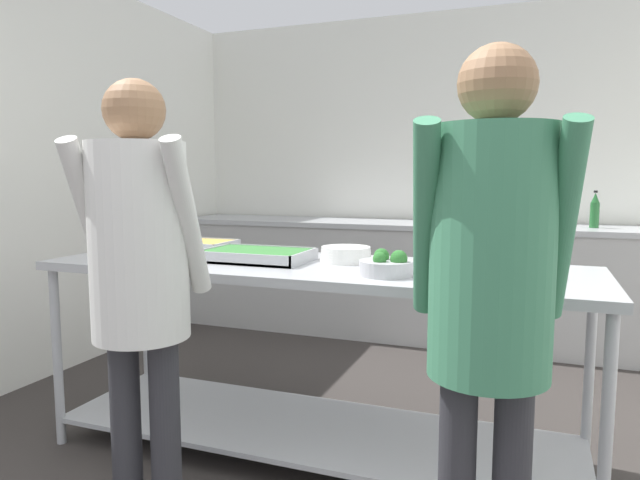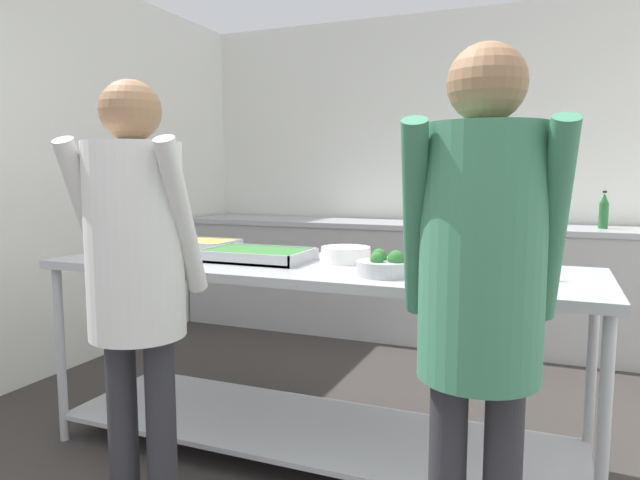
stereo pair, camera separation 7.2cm
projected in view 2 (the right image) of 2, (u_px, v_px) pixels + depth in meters
wall_rear at (442, 174)px, 4.82m from camera, size 4.36×0.06×2.65m
wall_left at (74, 173)px, 3.88m from camera, size 0.06×3.92×2.65m
back_counter at (431, 281)px, 4.57m from camera, size 4.20×0.65×0.93m
serving_counter at (312, 327)px, 2.63m from camera, size 2.49×0.77×0.91m
serving_tray_vegetables at (199, 245)px, 3.08m from camera, size 0.40×0.28×0.05m
serving_tray_roast at (257, 255)px, 2.70m from camera, size 0.49×0.33×0.05m
plate_stack at (346, 255)px, 2.65m from camera, size 0.24×0.24×0.07m
broccoli_bowl at (384, 266)px, 2.29m from camera, size 0.22×0.22×0.11m
sauce_pan at (480, 267)px, 2.28m from camera, size 0.43×0.29×0.07m
guest_serving_left at (481, 279)px, 1.55m from camera, size 0.47×0.38×1.65m
guest_serving_right at (136, 260)px, 2.00m from camera, size 0.48×0.39×1.63m
water_bottle at (604, 211)px, 4.05m from camera, size 0.06×0.06×0.27m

